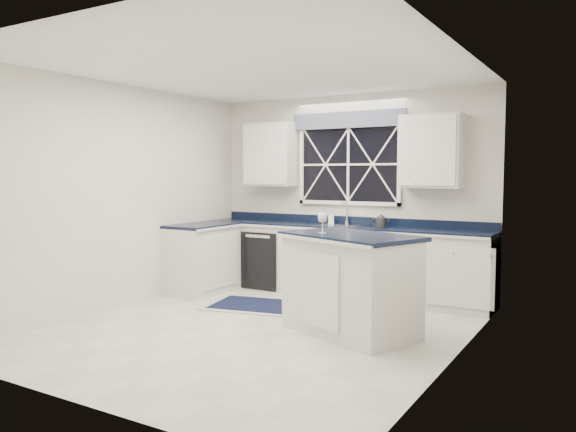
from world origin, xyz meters
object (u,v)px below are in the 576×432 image
Objects in this scene: faucet at (346,212)px; wine_glass at (323,218)px; island at (350,284)px; kettle at (381,221)px; dishwasher at (271,258)px; soap_bottle at (331,218)px.

faucet is 1.33× the size of wine_glass.
kettle is at bearing 122.17° from island.
wine_glass is at bearing -145.69° from island.
dishwasher is 3.61× the size of wine_glass.
island is 0.73m from wine_glass.
faucet is at bearing 137.26° from island.
island is at bearing 13.22° from wine_glass.
dishwasher is 2.50m from wine_glass.
soap_bottle is (0.89, 0.15, 0.61)m from dishwasher.
dishwasher is 1.77m from kettle.
kettle reaches higher than soap_bottle.
kettle is 1.73m from wine_glass.
island is at bearing -87.94° from kettle.
wine_glass is 1.99m from soap_bottle.
island is (0.88, -1.79, -0.59)m from faucet.
soap_bottle is at bearing 113.80° from wine_glass.
island reaches higher than dishwasher.
faucet reaches higher than soap_bottle.
dishwasher is 1.09m from soap_bottle.
island is at bearing -38.92° from dishwasher.
faucet reaches higher than kettle.
dishwasher is 2.72× the size of faucet.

